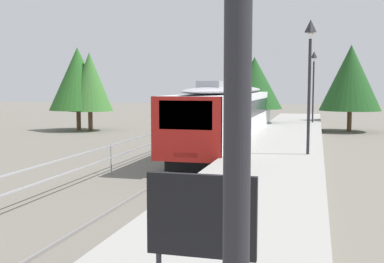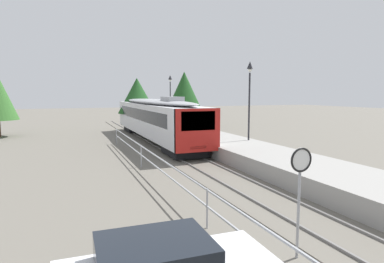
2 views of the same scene
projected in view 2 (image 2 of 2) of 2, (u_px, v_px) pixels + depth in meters
ground_plane at (143, 163)px, 19.32m from camera, size 160.00×160.00×0.00m
track_rails at (190, 159)px, 20.41m from camera, size 3.20×60.00×0.14m
commuter_train at (155, 117)px, 27.77m from camera, size 2.82×19.44×3.74m
station_platform at (236, 149)px, 21.55m from camera, size 3.90×60.00×0.90m
platform_lamp_mid_platform at (250, 86)px, 22.10m from camera, size 0.34×0.34×5.35m
platform_lamp_far_end at (170, 89)px, 38.40m from camera, size 0.34×0.34×5.35m
speed_limit_sign at (300, 175)px, 7.92m from camera, size 0.61×0.10×2.81m
carpark_fence at (207, 199)px, 9.87m from camera, size 0.06×36.06×1.25m
tree_behind_carpark at (184, 92)px, 42.20m from camera, size 4.83×4.83×6.92m
tree_distant_centre at (137, 96)px, 35.59m from camera, size 4.18×4.18×5.80m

